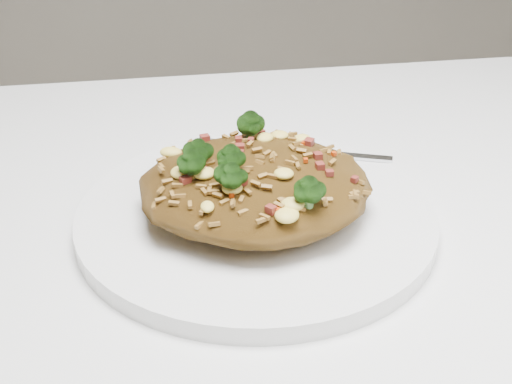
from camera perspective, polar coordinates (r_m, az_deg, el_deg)
The scene contains 3 objects.
plate at distance 0.53m, azimuth -0.00°, elevation -2.05°, with size 0.27×0.27×0.01m, color white.
fried_rice at distance 0.51m, azimuth -0.07°, elevation 1.24°, with size 0.17×0.15×0.06m.
fork at distance 0.61m, azimuth 4.01°, elevation 3.19°, with size 0.16×0.07×0.00m.
Camera 1 is at (-0.04, -0.37, 1.04)m, focal length 50.00 mm.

